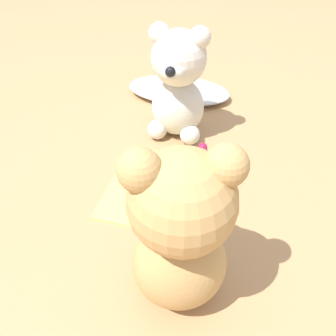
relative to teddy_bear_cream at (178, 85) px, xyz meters
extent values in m
plane|color=tan|center=(0.03, -0.20, -0.13)|extent=(4.00, 4.00, 0.00)
cube|color=#E0D166|center=(0.03, -0.20, -0.12)|extent=(0.23, 0.22, 0.01)
ellipsoid|color=silver|center=(-0.04, 0.18, -0.11)|extent=(0.29, 0.16, 0.04)
ellipsoid|color=silver|center=(0.00, 0.00, -0.06)|extent=(0.12, 0.11, 0.14)
sphere|color=silver|center=(0.00, 0.00, 0.06)|extent=(0.12, 0.12, 0.12)
ellipsoid|color=silver|center=(0.00, -0.04, 0.05)|extent=(0.06, 0.05, 0.04)
sphere|color=black|center=(0.00, -0.06, 0.06)|extent=(0.02, 0.02, 0.02)
sphere|color=silver|center=(-0.04, 0.00, 0.10)|extent=(0.04, 0.04, 0.04)
sphere|color=silver|center=(0.04, 0.00, 0.10)|extent=(0.04, 0.04, 0.04)
sphere|color=silver|center=(-0.04, -0.03, -0.10)|extent=(0.05, 0.05, 0.05)
sphere|color=silver|center=(0.04, -0.03, -0.10)|extent=(0.05, 0.05, 0.05)
ellipsoid|color=tan|center=(0.10, -0.40, -0.05)|extent=(0.16, 0.15, 0.14)
sphere|color=tan|center=(0.10, -0.40, 0.07)|extent=(0.13, 0.13, 0.13)
ellipsoid|color=tan|center=(0.08, -0.35, 0.06)|extent=(0.07, 0.07, 0.05)
sphere|color=black|center=(0.08, -0.33, 0.07)|extent=(0.02, 0.02, 0.02)
sphere|color=tan|center=(0.14, -0.38, 0.12)|extent=(0.05, 0.05, 0.05)
sphere|color=tan|center=(0.06, -0.41, 0.12)|extent=(0.05, 0.05, 0.05)
sphere|color=tan|center=(0.13, -0.35, -0.10)|extent=(0.05, 0.05, 0.05)
sphere|color=tan|center=(0.05, -0.37, -0.10)|extent=(0.05, 0.05, 0.05)
cylinder|color=brown|center=(0.08, -0.13, -0.10)|extent=(0.05, 0.05, 0.03)
sphere|color=brown|center=(0.08, -0.13, -0.09)|extent=(0.04, 0.04, 0.04)
cylinder|color=white|center=(0.08, -0.13, -0.07)|extent=(0.02, 0.02, 0.00)
sphere|color=#B71947|center=(0.08, -0.13, -0.06)|extent=(0.02, 0.02, 0.02)
cylinder|color=white|center=(0.00, -0.22, -0.12)|extent=(0.08, 0.08, 0.01)
cylinder|color=brown|center=(0.00, -0.22, -0.10)|extent=(0.05, 0.05, 0.03)
sphere|color=brown|center=(0.00, -0.22, -0.09)|extent=(0.04, 0.04, 0.04)
cylinder|color=white|center=(0.00, -0.22, -0.07)|extent=(0.02, 0.02, 0.00)
sphere|color=#B71947|center=(0.00, -0.22, -0.06)|extent=(0.02, 0.02, 0.02)
camera|label=1|loc=(0.15, -0.64, 0.33)|focal=35.00mm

